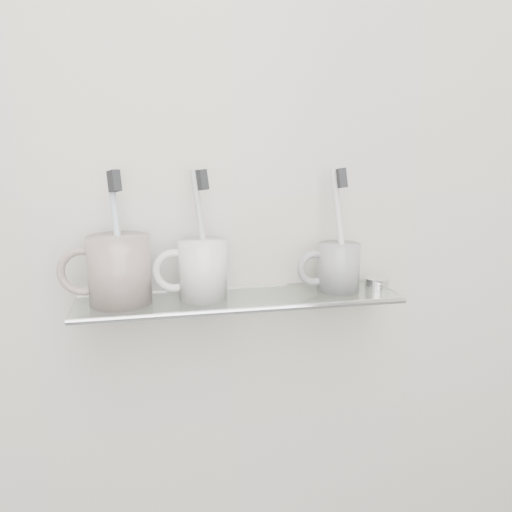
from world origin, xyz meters
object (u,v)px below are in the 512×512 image
object	(u,v)px
shelf_glass	(240,299)
mug_center	(203,269)
mug_left	(120,270)
mug_right	(338,267)

from	to	relation	value
shelf_glass	mug_center	bearing A→B (deg)	174.96
shelf_glass	mug_left	size ratio (longest dim) A/B	4.89
mug_center	mug_left	bearing A→B (deg)	-175.08
mug_left	mug_right	bearing A→B (deg)	5.18
mug_left	mug_center	xyz separation A→B (m)	(0.12, 0.00, -0.01)
mug_right	mug_center	bearing A→B (deg)	-174.85
mug_left	mug_right	size ratio (longest dim) A/B	1.32
shelf_glass	mug_right	distance (m)	0.17
mug_center	mug_right	size ratio (longest dim) A/B	1.18
mug_center	shelf_glass	bearing A→B (deg)	-0.12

